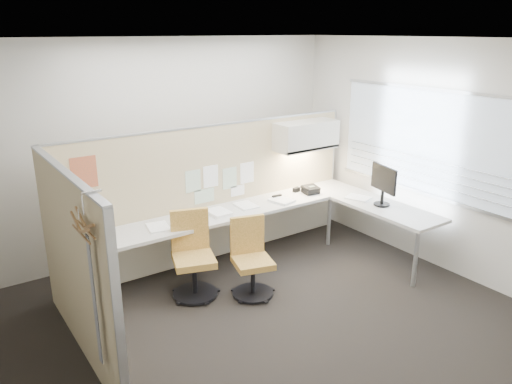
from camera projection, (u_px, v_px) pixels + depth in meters
floor at (247, 324)px, 5.12m from camera, size 5.50×4.50×0.01m
ceiling at (245, 39)px, 4.25m from camera, size 5.50×4.50×0.01m
wall_back at (150, 150)px, 6.45m from camera, size 5.50×0.02×2.80m
wall_front at (458, 294)px, 2.93m from camera, size 5.50×0.02×2.80m
wall_right at (431, 155)px, 6.18m from camera, size 0.02×4.50×2.80m
window_pane at (431, 143)px, 6.12m from camera, size 0.01×2.80×1.30m
partition_back at (213, 193)px, 6.40m from camera, size 4.10×0.06×1.75m
partition_left at (75, 266)px, 4.43m from camera, size 0.06×2.20×1.75m
desk at (259, 218)px, 6.32m from camera, size 4.00×2.07×0.73m
overhead_bin at (306, 135)px, 6.77m from camera, size 0.90×0.36×0.38m
task_light_strip at (306, 151)px, 6.83m from camera, size 0.60×0.06×0.02m
pinned_papers at (220, 181)px, 6.37m from camera, size 1.01×0.00×0.47m
poster at (84, 173)px, 5.34m from camera, size 0.28×0.00×0.35m
chair_left at (193, 257)px, 5.59m from camera, size 0.56×0.58×0.96m
chair_right at (251, 260)px, 5.61m from camera, size 0.51×0.52×0.88m
monitor at (383, 183)px, 6.31m from camera, size 0.21×0.49×0.52m
phone at (310, 190)px, 6.85m from camera, size 0.23×0.21×0.12m
stapler at (277, 197)px, 6.65m from camera, size 0.14×0.04×0.05m
tape_dispenser at (296, 190)px, 6.93m from camera, size 0.11×0.08×0.06m
coat_hook at (85, 241)px, 3.62m from camera, size 0.18×0.46×1.38m
paper_stack_0 at (158, 227)px, 5.67m from camera, size 0.28×0.34×0.02m
paper_stack_1 at (219, 213)px, 6.09m from camera, size 0.24×0.31×0.04m
paper_stack_2 at (246, 205)px, 6.37m from camera, size 0.25×0.31×0.02m
paper_stack_3 at (282, 200)px, 6.54m from camera, size 0.29×0.35×0.03m
paper_stack_4 at (358, 198)px, 6.64m from camera, size 0.32×0.36×0.02m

